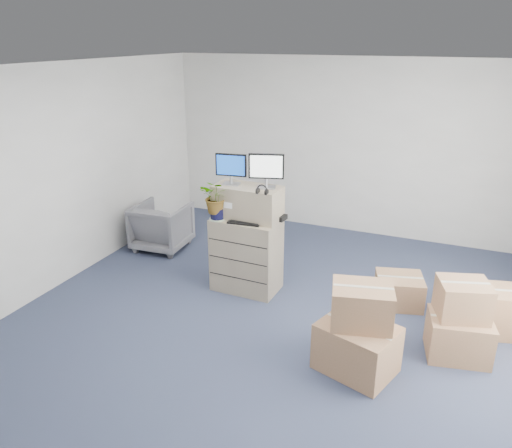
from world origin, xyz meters
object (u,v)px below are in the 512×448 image
object	(u,v)px
monitor_left	(231,167)
keyboard	(245,222)
filing_cabinet_lower	(246,254)
monitor_right	(266,169)
office_chair	(162,224)
water_bottle	(252,211)
potted_plant	(217,201)

from	to	relation	value
monitor_left	keyboard	xyz separation A→B (m)	(0.25, -0.17, -0.62)
filing_cabinet_lower	monitor_right	xyz separation A→B (m)	(0.24, 0.07, 1.13)
filing_cabinet_lower	keyboard	bearing A→B (deg)	-71.49
monitor_left	monitor_right	bearing A→B (deg)	-4.95
monitor_right	office_chair	distance (m)	2.39
water_bottle	office_chair	size ratio (longest dim) A/B	0.28
water_bottle	office_chair	xyz separation A→B (m)	(-1.79, 0.67, -0.68)
potted_plant	monitor_left	bearing A→B (deg)	59.63
keyboard	potted_plant	bearing A→B (deg)	176.20
monitor_left	keyboard	bearing A→B (deg)	-43.09
filing_cabinet_lower	monitor_right	bearing A→B (deg)	17.78
water_bottle	monitor_left	bearing A→B (deg)	176.60
monitor_right	water_bottle	xyz separation A→B (m)	(-0.17, -0.05, -0.54)
keyboard	potted_plant	xyz separation A→B (m)	(-0.36, -0.01, 0.23)
water_bottle	potted_plant	xyz separation A→B (m)	(-0.39, -0.17, 0.13)
monitor_right	office_chair	size ratio (longest dim) A/B	0.54
potted_plant	office_chair	world-z (taller)	potted_plant
monitor_right	water_bottle	world-z (taller)	monitor_right
filing_cabinet_lower	monitor_left	size ratio (longest dim) A/B	2.48
monitor_left	potted_plant	size ratio (longest dim) A/B	0.81
potted_plant	keyboard	bearing A→B (deg)	1.97
monitor_right	potted_plant	xyz separation A→B (m)	(-0.56, -0.22, -0.41)
monitor_right	water_bottle	bearing A→B (deg)	179.27
keyboard	potted_plant	distance (m)	0.43
water_bottle	office_chair	world-z (taller)	water_bottle
filing_cabinet_lower	potted_plant	xyz separation A→B (m)	(-0.32, -0.15, 0.72)
keyboard	office_chair	bearing A→B (deg)	149.02
potted_plant	monitor_right	bearing A→B (deg)	21.15
office_chair	monitor_left	bearing A→B (deg)	152.94
filing_cabinet_lower	monitor_left	bearing A→B (deg)	171.74
water_bottle	potted_plant	world-z (taller)	potted_plant
monitor_right	potted_plant	bearing A→B (deg)	-175.20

